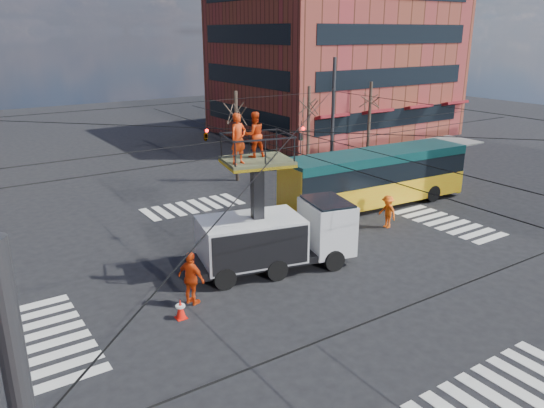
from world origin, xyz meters
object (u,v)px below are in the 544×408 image
at_px(city_bus, 375,177).
at_px(flagger, 387,212).
at_px(traffic_cone, 180,309).
at_px(worker_ground, 191,278).
at_px(utility_truck, 275,220).

xyz_separation_m(city_bus, flagger, (-2.04, -3.07, -0.87)).
relative_size(city_bus, flagger, 6.88).
xyz_separation_m(city_bus, traffic_cone, (-14.73, -5.61, -1.35)).
height_order(city_bus, flagger, city_bus).
distance_m(city_bus, traffic_cone, 15.82).
bearing_deg(flagger, worker_ground, -80.50).
height_order(utility_truck, flagger, utility_truck).
bearing_deg(worker_ground, city_bus, -93.63).
bearing_deg(worker_ground, utility_truck, -100.56).
bearing_deg(city_bus, utility_truck, -153.81).
distance_m(city_bus, flagger, 3.79).
distance_m(utility_truck, worker_ground, 4.61).
bearing_deg(worker_ground, traffic_cone, 109.59).
bearing_deg(utility_truck, worker_ground, -155.04).
xyz_separation_m(traffic_cone, worker_ground, (0.80, 0.74, 0.66)).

